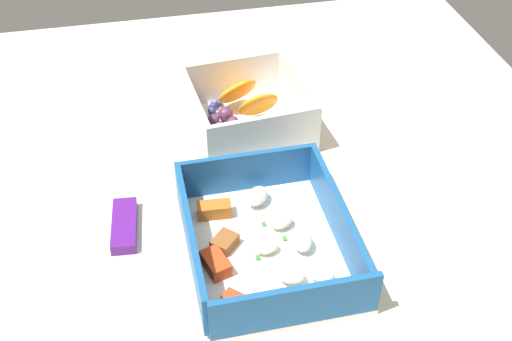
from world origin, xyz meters
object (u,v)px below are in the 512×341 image
(fruit_bowl, at_px, (246,114))
(candy_bar, at_px, (124,225))
(pasta_container, at_px, (266,242))
(paper_cup_liner, at_px, (194,84))

(fruit_bowl, distance_m, candy_bar, 0.21)
(pasta_container, xyz_separation_m, paper_cup_liner, (0.30, 0.03, -0.01))
(pasta_container, height_order, paper_cup_liner, pasta_container)
(fruit_bowl, bearing_deg, pasta_container, 173.93)
(candy_bar, bearing_deg, pasta_container, -115.09)
(pasta_container, xyz_separation_m, fruit_bowl, (0.20, -0.02, 0.01))
(fruit_bowl, bearing_deg, paper_cup_liner, 25.32)
(fruit_bowl, relative_size, paper_cup_liner, 3.35)
(fruit_bowl, relative_size, candy_bar, 2.08)
(pasta_container, relative_size, candy_bar, 2.69)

